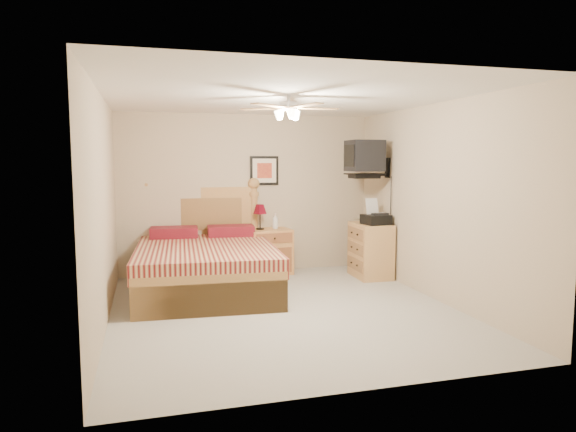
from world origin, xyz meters
name	(u,v)px	position (x,y,z in m)	size (l,w,h in m)	color
floor	(284,310)	(0.00, 0.00, 0.00)	(4.50, 4.50, 0.00)	#9F9A8F
ceiling	(284,97)	(0.00, 0.00, 2.50)	(4.00, 4.50, 0.04)	white
wall_back	(248,194)	(0.00, 2.25, 1.25)	(4.00, 0.04, 2.50)	tan
wall_front	(362,231)	(0.00, -2.25, 1.25)	(4.00, 0.04, 2.50)	tan
wall_left	(103,210)	(-2.00, 0.00, 1.25)	(0.04, 4.50, 2.50)	tan
wall_right	(436,202)	(2.00, 0.00, 1.25)	(0.04, 4.50, 2.50)	tan
bed	(205,237)	(-0.80, 1.12, 0.76)	(1.78, 2.34, 1.52)	#BE8241
nightstand	(269,251)	(0.29, 2.00, 0.35)	(0.65, 0.49, 0.71)	#BA6B38
table_lamp	(260,217)	(0.15, 2.02, 0.90)	(0.21, 0.21, 0.39)	#5F0615
lotion_bottle	(275,221)	(0.40, 2.04, 0.83)	(0.10, 0.10, 0.25)	silver
framed_picture	(264,171)	(0.27, 2.23, 1.62)	(0.46, 0.04, 0.46)	black
dresser	(371,250)	(1.73, 1.35, 0.41)	(0.49, 0.70, 0.83)	#AF854C
fax_machine	(376,212)	(1.75, 1.22, 1.02)	(0.36, 0.38, 0.38)	black
magazine_lower	(361,221)	(1.67, 1.60, 0.84)	(0.20, 0.27, 0.03)	#B0A38F
magazine_upper	(360,219)	(1.66, 1.59, 0.87)	(0.22, 0.29, 0.02)	gray
wall_tv	(374,159)	(1.75, 1.34, 1.81)	(0.56, 0.46, 0.58)	black
ceiling_fan	(289,108)	(0.00, -0.20, 2.36)	(1.14, 1.14, 0.28)	silver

